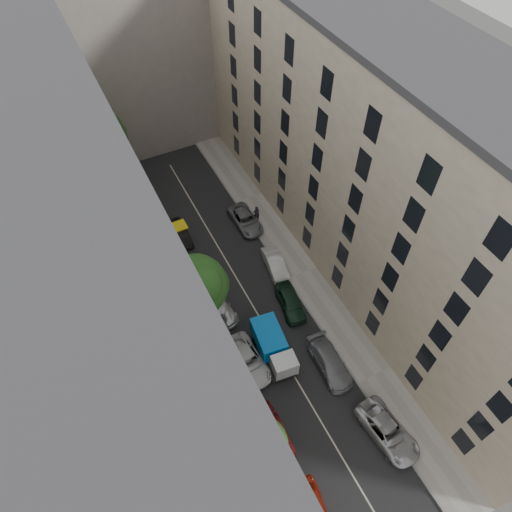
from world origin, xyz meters
TOP-DOWN VIEW (x-y plane):
  - ground at (0.00, 0.00)m, footprint 120.00×120.00m
  - road_surface at (0.00, 0.00)m, footprint 8.00×44.00m
  - sidewalk_left at (-5.50, 0.00)m, footprint 3.00×44.00m
  - sidewalk_right at (5.50, 0.00)m, footprint 3.00×44.00m
  - building_left at (-11.00, 0.00)m, footprint 8.00×44.00m
  - building_right at (11.00, 0.00)m, footprint 8.00×44.00m
  - building_endcap at (0.00, 28.00)m, footprint 18.00×12.00m
  - tarp_truck at (-0.60, -5.83)m, footprint 2.47×5.11m
  - car_left_0 at (-3.54, -17.00)m, footprint 2.22×4.45m
  - car_left_1 at (-3.51, -11.40)m, footprint 1.52×4.13m
  - car_left_2 at (-2.80, -5.80)m, footprint 2.54×5.05m
  - car_left_3 at (-2.80, -0.20)m, footprint 2.40×4.76m
  - car_left_4 at (-3.60, 3.71)m, footprint 2.21×4.43m
  - car_left_5 at (-2.80, 9.00)m, footprint 1.48×4.00m
  - car_right_0 at (3.60, -15.00)m, footprint 2.83×5.27m
  - car_right_1 at (2.80, -8.80)m, footprint 2.21×4.93m
  - car_right_2 at (2.80, -2.60)m, footprint 2.35×4.46m
  - car_right_3 at (3.60, 1.60)m, footprint 1.98×4.26m
  - car_right_4 at (3.60, 7.82)m, footprint 2.20×4.67m
  - tree_near at (-6.30, -13.48)m, footprint 5.14×4.85m
  - tree_mid at (-4.50, -1.11)m, footprint 5.11×4.82m
  - tree_far at (-6.30, 19.89)m, footprint 5.31×5.04m
  - lamp_post at (-5.44, -3.59)m, footprint 0.36×0.36m
  - pedestrian at (4.75, 7.71)m, footprint 0.72×0.50m

SIDE VIEW (x-z plane):
  - ground at x=0.00m, z-range 0.00..0.00m
  - road_surface at x=0.00m, z-range 0.00..0.02m
  - sidewalk_left at x=-5.50m, z-range 0.00..0.15m
  - sidewalk_right at x=5.50m, z-range 0.00..0.15m
  - car_right_4 at x=3.60m, z-range 0.00..1.29m
  - car_left_5 at x=-2.80m, z-range 0.00..1.31m
  - car_left_3 at x=-2.80m, z-range 0.00..1.33m
  - car_left_1 at x=-3.51m, z-range 0.00..1.35m
  - car_right_3 at x=3.60m, z-range 0.00..1.35m
  - car_left_2 at x=-2.80m, z-range 0.00..1.37m
  - car_right_1 at x=2.80m, z-range 0.00..1.40m
  - car_right_0 at x=3.60m, z-range 0.00..1.41m
  - car_right_2 at x=2.80m, z-range 0.00..1.45m
  - car_left_4 at x=-3.60m, z-range 0.00..1.45m
  - car_left_0 at x=-3.54m, z-range 0.00..1.46m
  - pedestrian at x=4.75m, z-range 0.15..2.02m
  - tarp_truck at x=-0.60m, z-range 0.12..2.39m
  - lamp_post at x=-5.44m, z-range 0.87..6.53m
  - tree_mid at x=-4.50m, z-range 1.49..9.62m
  - tree_near at x=-6.30m, z-range 1.61..10.12m
  - tree_far at x=-6.30m, z-range 1.66..10.52m
  - building_endcap at x=0.00m, z-range 0.00..18.00m
  - building_left at x=-11.00m, z-range 0.00..20.00m
  - building_right at x=11.00m, z-range 0.00..20.00m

